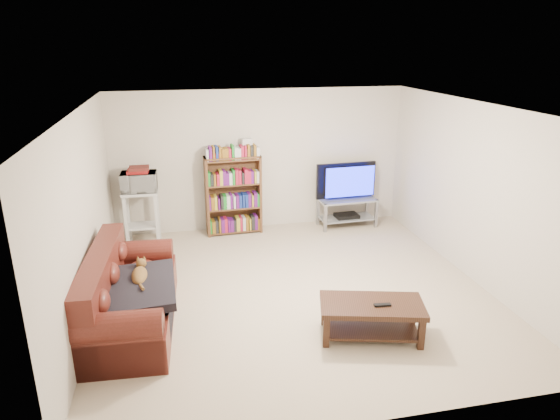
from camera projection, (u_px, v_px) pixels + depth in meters
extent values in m
plane|color=beige|center=(294.00, 290.00, 6.63)|extent=(5.00, 5.00, 0.00)
plane|color=white|center=(295.00, 108.00, 5.86)|extent=(5.00, 5.00, 0.00)
plane|color=silver|center=(260.00, 160.00, 8.56)|extent=(5.00, 0.00, 5.00)
plane|color=silver|center=(369.00, 301.00, 3.93)|extent=(5.00, 0.00, 5.00)
plane|color=silver|center=(84.00, 218.00, 5.75)|extent=(0.00, 5.00, 5.00)
plane|color=silver|center=(474.00, 192.00, 6.73)|extent=(0.00, 5.00, 5.00)
cube|color=#511C14|center=(133.00, 308.00, 5.79)|extent=(1.01, 2.12, 0.40)
cube|color=#511C14|center=(102.00, 290.00, 5.66)|extent=(0.37, 2.09, 0.87)
cube|color=#511C14|center=(121.00, 350.00, 4.91)|extent=(0.86, 0.29, 0.52)
cube|color=#511C14|center=(141.00, 269.00, 6.63)|extent=(0.86, 0.29, 0.52)
cube|color=black|center=(138.00, 288.00, 5.57)|extent=(0.83, 1.06, 0.18)
cube|color=black|center=(372.00, 306.00, 5.48)|extent=(1.24, 0.83, 0.06)
cube|color=black|center=(371.00, 328.00, 5.57)|extent=(1.12, 0.75, 0.03)
cube|color=black|center=(326.00, 332.00, 5.36)|extent=(0.09, 0.09, 0.35)
cube|color=black|center=(421.00, 334.00, 5.32)|extent=(0.09, 0.09, 0.35)
cube|color=black|center=(325.00, 311.00, 5.78)|extent=(0.09, 0.09, 0.35)
cube|color=black|center=(413.00, 313.00, 5.74)|extent=(0.09, 0.09, 0.35)
cube|color=black|center=(382.00, 305.00, 5.42)|extent=(0.19, 0.07, 0.02)
cube|color=#999EA3|center=(347.00, 200.00, 8.78)|extent=(1.03, 0.51, 0.03)
cube|color=#999EA3|center=(347.00, 218.00, 8.89)|extent=(0.98, 0.48, 0.02)
cube|color=gray|center=(325.00, 218.00, 8.56)|extent=(0.05, 0.05, 0.51)
cube|color=gray|center=(376.00, 214.00, 8.79)|extent=(0.05, 0.05, 0.51)
cube|color=gray|center=(318.00, 211.00, 8.92)|extent=(0.05, 0.05, 0.51)
cube|color=gray|center=(367.00, 207.00, 9.15)|extent=(0.05, 0.05, 0.51)
imported|color=black|center=(348.00, 182.00, 8.67)|extent=(1.09, 0.20, 0.63)
cube|color=black|center=(347.00, 216.00, 8.88)|extent=(0.42, 0.30, 0.06)
cube|color=brown|center=(207.00, 197.00, 8.30)|extent=(0.05, 0.29, 1.35)
cube|color=brown|center=(259.00, 193.00, 8.52)|extent=(0.05, 0.29, 1.35)
cube|color=brown|center=(232.00, 157.00, 8.20)|extent=(0.95, 0.34, 0.03)
cube|color=maroon|center=(220.00, 155.00, 8.13)|extent=(0.28, 0.22, 0.07)
cube|color=silver|center=(140.00, 192.00, 7.90)|extent=(0.57, 0.42, 0.04)
cube|color=silver|center=(143.00, 226.00, 8.09)|extent=(0.51, 0.38, 0.03)
cube|color=silver|center=(126.00, 223.00, 7.86)|extent=(0.05, 0.05, 0.85)
cube|color=silver|center=(157.00, 221.00, 7.93)|extent=(0.05, 0.05, 0.85)
cube|color=silver|center=(128.00, 216.00, 8.16)|extent=(0.05, 0.05, 0.85)
cube|color=silver|center=(158.00, 214.00, 8.24)|extent=(0.05, 0.05, 0.85)
imported|color=silver|center=(139.00, 182.00, 7.85)|extent=(0.56, 0.39, 0.30)
cube|color=maroon|center=(138.00, 171.00, 7.79)|extent=(0.33, 0.29, 0.05)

